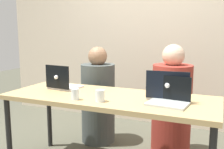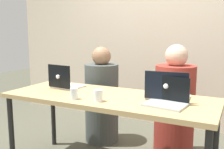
# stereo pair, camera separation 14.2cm
# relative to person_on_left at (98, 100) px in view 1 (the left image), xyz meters

# --- Properties ---
(back_wall) EXTENTS (4.86, 0.10, 2.53)m
(back_wall) POSITION_rel_person_on_left_xyz_m (0.44, 0.94, 0.76)
(back_wall) COLOR beige
(back_wall) RESTS_ON ground
(desk) EXTENTS (1.87, 0.72, 0.75)m
(desk) POSITION_rel_person_on_left_xyz_m (0.44, -0.67, 0.18)
(desk) COLOR tan
(desk) RESTS_ON ground
(person_on_left) EXTENTS (0.48, 0.48, 1.15)m
(person_on_left) POSITION_rel_person_on_left_xyz_m (0.00, 0.00, 0.00)
(person_on_left) COLOR #454D4B
(person_on_left) RESTS_ON ground
(person_on_right) EXTENTS (0.52, 0.52, 1.19)m
(person_on_right) POSITION_rel_person_on_left_xyz_m (0.87, 0.00, 0.02)
(person_on_right) COLOR #9D3228
(person_on_right) RESTS_ON ground
(laptop_front_right) EXTENTS (0.33, 0.27, 0.21)m
(laptop_front_right) POSITION_rel_person_on_left_xyz_m (0.98, -0.72, 0.29)
(laptop_front_right) COLOR #B0B8B4
(laptop_front_right) RESTS_ON desk
(laptop_back_left) EXTENTS (0.31, 0.30, 0.24)m
(laptop_back_left) POSITION_rel_person_on_left_xyz_m (-0.10, -0.58, 0.30)
(laptop_back_left) COLOR silver
(laptop_back_left) RESTS_ON desk
(laptop_back_right) EXTENTS (0.37, 0.30, 0.25)m
(laptop_back_right) POSITION_rel_person_on_left_xyz_m (0.94, -0.56, 0.30)
(laptop_back_right) COLOR silver
(laptop_back_right) RESTS_ON desk
(water_glass_center) EXTENTS (0.08, 0.08, 0.10)m
(water_glass_center) POSITION_rel_person_on_left_xyz_m (0.45, -0.87, 0.29)
(water_glass_center) COLOR white
(water_glass_center) RESTS_ON desk
(water_glass_left) EXTENTS (0.06, 0.06, 0.09)m
(water_glass_left) POSITION_rel_person_on_left_xyz_m (0.23, -0.90, 0.29)
(water_glass_left) COLOR silver
(water_glass_left) RESTS_ON desk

